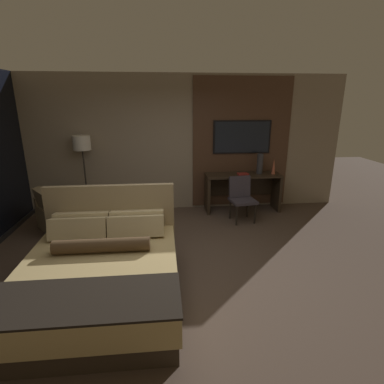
# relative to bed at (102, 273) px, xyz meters

# --- Properties ---
(ground_plane) EXTENTS (16.00, 16.00, 0.00)m
(ground_plane) POSITION_rel_bed_xyz_m (0.99, 0.48, -0.32)
(ground_plane) COLOR #4C3D33
(wall_back_tv_panel) EXTENTS (7.20, 0.09, 2.80)m
(wall_back_tv_panel) POSITION_rel_bed_xyz_m (1.17, 3.07, 1.08)
(wall_back_tv_panel) COLOR gray
(wall_back_tv_panel) RESTS_ON ground_plane
(bed) EXTENTS (1.80, 2.09, 1.14)m
(bed) POSITION_rel_bed_xyz_m (0.00, 0.00, 0.00)
(bed) COLOR #33281E
(bed) RESTS_ON ground_plane
(desk) EXTENTS (1.57, 0.53, 0.80)m
(desk) POSITION_rel_bed_xyz_m (2.43, 2.78, 0.21)
(desk) COLOR #2D2319
(desk) RESTS_ON ground_plane
(tv) EXTENTS (1.22, 0.04, 0.69)m
(tv) POSITION_rel_bed_xyz_m (2.43, 3.00, 1.22)
(tv) COLOR black
(desk_chair) EXTENTS (0.52, 0.52, 0.86)m
(desk_chair) POSITION_rel_bed_xyz_m (2.27, 2.24, 0.19)
(desk_chair) COLOR #38333D
(desk_chair) RESTS_ON ground_plane
(armchair_by_window) EXTENTS (1.02, 1.03, 0.81)m
(armchair_by_window) POSITION_rel_bed_xyz_m (-1.12, 2.14, -0.04)
(armchair_by_window) COLOR #998460
(armchair_by_window) RESTS_ON ground_plane
(floor_lamp) EXTENTS (0.34, 0.34, 1.63)m
(floor_lamp) POSITION_rel_bed_xyz_m (-0.80, 2.82, 1.04)
(floor_lamp) COLOR #282623
(floor_lamp) RESTS_ON ground_plane
(vase_tall) EXTENTS (0.13, 0.13, 0.42)m
(vase_tall) POSITION_rel_bed_xyz_m (2.78, 2.77, 0.69)
(vase_tall) COLOR #333338
(vase_tall) RESTS_ON desk
(vase_short) EXTENTS (0.08, 0.08, 0.32)m
(vase_short) POSITION_rel_bed_xyz_m (3.06, 2.70, 0.64)
(vase_short) COLOR #B2563D
(vase_short) RESTS_ON desk
(book) EXTENTS (0.23, 0.16, 0.03)m
(book) POSITION_rel_bed_xyz_m (2.41, 2.70, 0.49)
(book) COLOR maroon
(book) RESTS_ON desk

